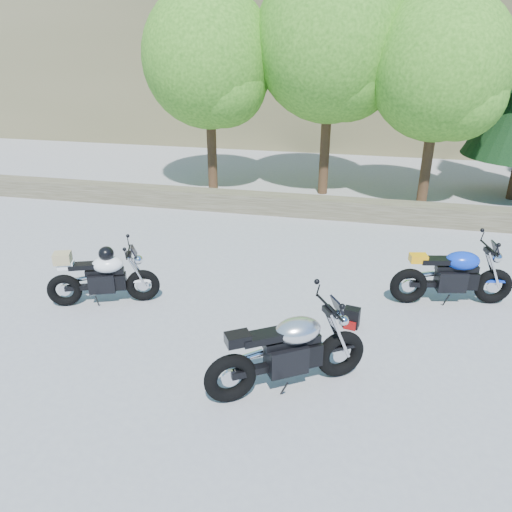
# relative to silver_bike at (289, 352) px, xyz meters

# --- Properties ---
(ground) EXTENTS (90.00, 90.00, 0.00)m
(ground) POSITION_rel_silver_bike_xyz_m (-1.20, 1.53, -0.56)
(ground) COLOR gray
(ground) RESTS_ON ground
(stone_wall) EXTENTS (22.00, 0.55, 0.50)m
(stone_wall) POSITION_rel_silver_bike_xyz_m (-1.20, 7.03, -0.31)
(stone_wall) COLOR #4F4834
(stone_wall) RESTS_ON ground
(tree_decid_left) EXTENTS (3.67, 3.67, 5.62)m
(tree_decid_left) POSITION_rel_silver_bike_xyz_m (-3.59, 8.66, 3.07)
(tree_decid_left) COLOR #382314
(tree_decid_left) RESTS_ON ground
(tree_decid_mid) EXTENTS (4.08, 4.08, 6.24)m
(tree_decid_mid) POSITION_rel_silver_bike_xyz_m (-0.29, 9.06, 3.48)
(tree_decid_mid) COLOR #382314
(tree_decid_mid) RESTS_ON ground
(tree_decid_right) EXTENTS (3.54, 3.54, 5.41)m
(tree_decid_right) POSITION_rel_silver_bike_xyz_m (2.51, 8.47, 2.94)
(tree_decid_right) COLOR #382314
(tree_decid_right) RESTS_ON ground
(silver_bike) EXTENTS (2.04, 1.36, 1.15)m
(silver_bike) POSITION_rel_silver_bike_xyz_m (0.00, 0.00, 0.00)
(silver_bike) COLOR black
(silver_bike) RESTS_ON ground
(white_bike) EXTENTS (1.87, 0.87, 1.08)m
(white_bike) POSITION_rel_silver_bike_xyz_m (-3.55, 1.60, -0.03)
(white_bike) COLOR black
(white_bike) RESTS_ON ground
(blue_bike) EXTENTS (2.13, 0.74, 1.08)m
(blue_bike) POSITION_rel_silver_bike_xyz_m (2.45, 2.92, -0.04)
(blue_bike) COLOR black
(blue_bike) RESTS_ON ground
(backpack) EXTENTS (0.28, 0.25, 0.34)m
(backpack) POSITION_rel_silver_bike_xyz_m (0.77, 1.73, -0.40)
(backpack) COLOR black
(backpack) RESTS_ON ground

